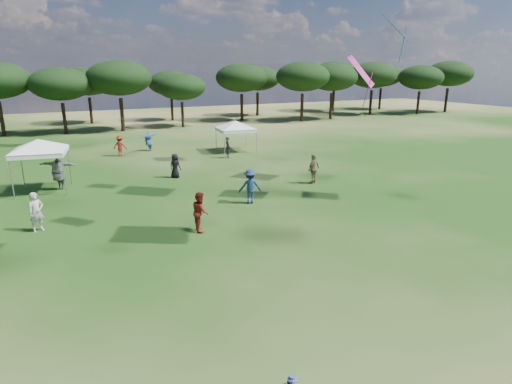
# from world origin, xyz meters

# --- Properties ---
(tree_line) EXTENTS (108.78, 17.63, 7.77)m
(tree_line) POSITION_xyz_m (2.39, 47.41, 5.42)
(tree_line) COLOR black
(tree_line) RESTS_ON ground
(tent_left) EXTENTS (5.45, 5.45, 3.27)m
(tent_left) POSITION_xyz_m (-4.90, 21.25, 2.85)
(tent_left) COLOR gray
(tent_left) RESTS_ON ground
(tent_right) EXTENTS (5.74, 5.74, 2.85)m
(tent_right) POSITION_xyz_m (9.65, 27.57, 2.43)
(tent_right) COLOR gray
(tent_right) RESTS_ON ground
(festival_crowd) EXTENTS (27.61, 20.65, 1.92)m
(festival_crowd) POSITION_xyz_m (-3.07, 20.79, 0.88)
(festival_crowd) COLOR #BBB9B0
(festival_crowd) RESTS_ON ground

